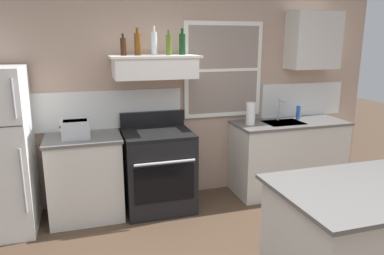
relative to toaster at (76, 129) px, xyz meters
name	(u,v)px	position (x,y,z in m)	size (l,w,h in m)	color
back_wall	(174,87)	(1.14, 0.38, 0.34)	(5.40, 0.11, 2.70)	tan
counter_left_of_stove	(85,177)	(0.06, 0.05, -0.55)	(0.79, 0.63, 0.91)	silver
toaster	(76,129)	(0.00, 0.00, 0.00)	(0.30, 0.20, 0.19)	silver
stove_range	(158,170)	(0.86, 0.02, -0.54)	(0.76, 0.69, 1.09)	black
range_hood_shelf	(154,67)	(0.86, 0.11, 0.62)	(0.96, 0.52, 0.24)	white
bottle_brown_stout	(123,46)	(0.54, 0.12, 0.83)	(0.06, 0.06, 0.23)	#381E0F
bottle_amber_wine	(138,44)	(0.69, 0.15, 0.86)	(0.07, 0.07, 0.29)	brown
bottle_clear_tall	(154,43)	(0.86, 0.10, 0.87)	(0.06, 0.06, 0.31)	silver
bottle_olive_oil_square	(169,45)	(1.02, 0.07, 0.85)	(0.06, 0.06, 0.27)	#4C601E
bottle_dark_green_wine	(182,44)	(1.19, 0.16, 0.86)	(0.07, 0.07, 0.29)	#143819
counter_right_with_sink	(288,156)	(2.56, 0.05, -0.55)	(1.43, 0.63, 0.91)	silver
sink_faucet	(280,107)	(2.46, 0.15, 0.08)	(0.03, 0.17, 0.28)	silver
paper_towel_roll	(251,114)	(2.01, 0.05, 0.04)	(0.11, 0.11, 0.27)	white
dish_soap_bottle	(298,112)	(2.74, 0.15, -0.01)	(0.06, 0.06, 0.18)	blue
kitchen_island	(368,244)	(2.01, -1.93, -0.55)	(1.40, 0.90, 0.91)	silver
upper_cabinet_right	(313,41)	(2.91, 0.19, 0.89)	(0.64, 0.32, 0.70)	silver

